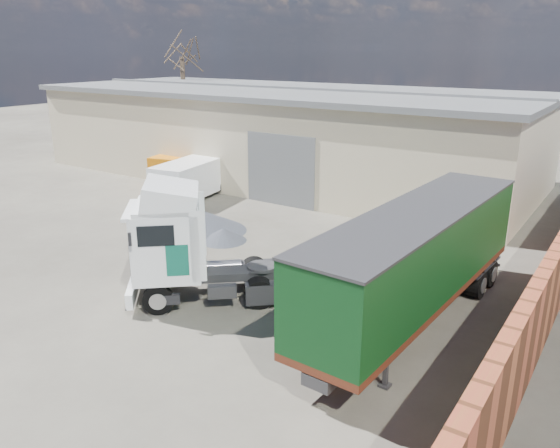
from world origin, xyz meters
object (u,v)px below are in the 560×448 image
Objects in this scene: bare_tree at (181,44)px; orange_skip at (174,174)px; box_trailer at (418,255)px; tractor_unit at (192,250)px; panel_van at (189,180)px.

bare_tree reaches higher than orange_skip.
box_trailer is 3.42× the size of orange_skip.
orange_skip is at bearing -174.93° from tractor_unit.
tractor_unit is at bearing -55.38° from panel_van.
bare_tree is 17.71m from panel_van.
orange_skip is (8.75, -10.20, -7.18)m from bare_tree.
panel_van is 1.66× the size of orange_skip.
tractor_unit is (19.85, -20.61, -6.28)m from bare_tree.
box_trailer is 19.31m from orange_skip.
orange_skip is at bearing 139.99° from panel_van.
panel_van reaches higher than orange_skip.
orange_skip is at bearing -49.37° from bare_tree.
tractor_unit is at bearing -46.08° from bare_tree.
bare_tree reaches higher than box_trailer.
panel_van is at bearing -44.51° from orange_skip.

